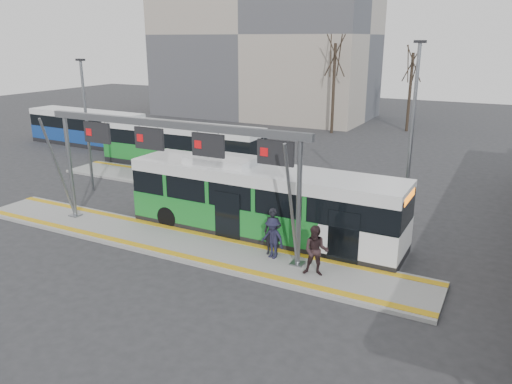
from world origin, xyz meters
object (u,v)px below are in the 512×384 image
passenger_c (273,238)px  hero_bus (262,202)px  passenger_a (273,232)px  passenger_b (316,251)px  gantry (171,146)px

passenger_c → hero_bus: bearing=140.3°
passenger_a → passenger_b: size_ratio=1.02×
passenger_a → passenger_b: passenger_a is taller
gantry → passenger_b: bearing=-4.1°
hero_bus → passenger_b: hero_bus is taller
gantry → passenger_b: (6.80, -0.49, -3.18)m
passenger_a → passenger_c: (0.14, -0.29, -0.14)m
gantry → passenger_a: bearing=5.5°
gantry → passenger_c: gantry is taller
passenger_a → passenger_c: 0.35m
passenger_a → gantry: bearing=174.2°
passenger_a → passenger_b: (2.22, -0.93, -0.02)m
hero_bus → passenger_a: size_ratio=6.44×
hero_bus → passenger_a: (1.47, -1.93, -0.46)m
hero_bus → gantry: bearing=-142.3°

